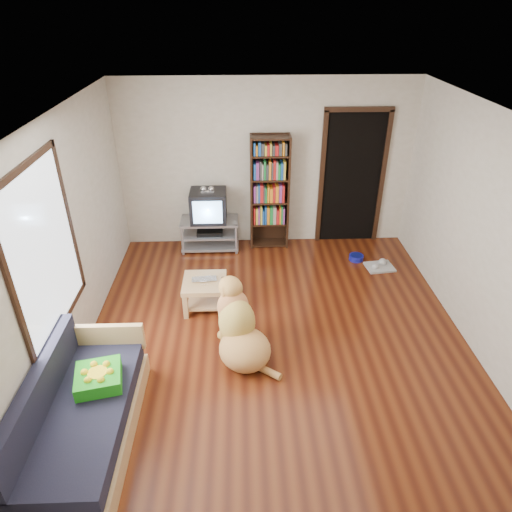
{
  "coord_description": "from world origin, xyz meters",
  "views": [
    {
      "loc": [
        -0.4,
        -4.26,
        3.58
      ],
      "look_at": [
        -0.23,
        0.39,
        0.9
      ],
      "focal_mm": 32.0,
      "sensor_mm": 36.0,
      "label": 1
    }
  ],
  "objects_px": {
    "green_cushion": "(99,378)",
    "crt_tv": "(209,205)",
    "dog_bowl": "(356,257)",
    "bookshelf": "(270,187)",
    "tv_stand": "(210,233)",
    "coffee_table": "(205,289)",
    "dog": "(239,330)",
    "sofa": "(81,418)",
    "grey_rag": "(380,267)",
    "laptop": "(204,281)"
  },
  "relations": [
    {
      "from": "green_cushion",
      "to": "crt_tv",
      "type": "relative_size",
      "value": 0.7
    },
    {
      "from": "dog_bowl",
      "to": "bookshelf",
      "type": "xyz_separation_m",
      "value": [
        -1.32,
        0.56,
        0.96
      ]
    },
    {
      "from": "tv_stand",
      "to": "crt_tv",
      "type": "relative_size",
      "value": 1.55
    },
    {
      "from": "crt_tv",
      "to": "coffee_table",
      "type": "xyz_separation_m",
      "value": [
        0.02,
        -1.63,
        -0.46
      ]
    },
    {
      "from": "coffee_table",
      "to": "dog",
      "type": "height_order",
      "value": "dog"
    },
    {
      "from": "sofa",
      "to": "coffee_table",
      "type": "height_order",
      "value": "sofa"
    },
    {
      "from": "coffee_table",
      "to": "sofa",
      "type": "bearing_deg",
      "value": -116.07
    },
    {
      "from": "dog_bowl",
      "to": "coffee_table",
      "type": "relative_size",
      "value": 0.4
    },
    {
      "from": "coffee_table",
      "to": "dog",
      "type": "bearing_deg",
      "value": -64.19
    },
    {
      "from": "sofa",
      "to": "grey_rag",
      "type": "bearing_deg",
      "value": 39.37
    },
    {
      "from": "dog_bowl",
      "to": "dog",
      "type": "relative_size",
      "value": 0.22
    },
    {
      "from": "grey_rag",
      "to": "bookshelf",
      "type": "height_order",
      "value": "bookshelf"
    },
    {
      "from": "grey_rag",
      "to": "laptop",
      "type": "bearing_deg",
      "value": -160.28
    },
    {
      "from": "bookshelf",
      "to": "coffee_table",
      "type": "height_order",
      "value": "bookshelf"
    },
    {
      "from": "bookshelf",
      "to": "dog",
      "type": "bearing_deg",
      "value": -100.63
    },
    {
      "from": "laptop",
      "to": "sofa",
      "type": "relative_size",
      "value": 0.18
    },
    {
      "from": "dog_bowl",
      "to": "sofa",
      "type": "xyz_separation_m",
      "value": [
        -3.25,
        -3.16,
        0.22
      ]
    },
    {
      "from": "tv_stand",
      "to": "coffee_table",
      "type": "distance_m",
      "value": 1.61
    },
    {
      "from": "dog_bowl",
      "to": "dog",
      "type": "xyz_separation_m",
      "value": [
        -1.81,
        -2.05,
        0.29
      ]
    },
    {
      "from": "crt_tv",
      "to": "coffee_table",
      "type": "bearing_deg",
      "value": -89.41
    },
    {
      "from": "laptop",
      "to": "dog",
      "type": "bearing_deg",
      "value": -68.08
    },
    {
      "from": "crt_tv",
      "to": "bookshelf",
      "type": "distance_m",
      "value": 0.99
    },
    {
      "from": "laptop",
      "to": "green_cushion",
      "type": "bearing_deg",
      "value": -121.34
    },
    {
      "from": "green_cushion",
      "to": "dog_bowl",
      "type": "bearing_deg",
      "value": 30.2
    },
    {
      "from": "laptop",
      "to": "coffee_table",
      "type": "relative_size",
      "value": 0.58
    },
    {
      "from": "sofa",
      "to": "coffee_table",
      "type": "relative_size",
      "value": 3.27
    },
    {
      "from": "dog_bowl",
      "to": "tv_stand",
      "type": "height_order",
      "value": "tv_stand"
    },
    {
      "from": "sofa",
      "to": "dog",
      "type": "height_order",
      "value": "dog"
    },
    {
      "from": "grey_rag",
      "to": "tv_stand",
      "type": "distance_m",
      "value": 2.68
    },
    {
      "from": "green_cushion",
      "to": "sofa",
      "type": "distance_m",
      "value": 0.37
    },
    {
      "from": "laptop",
      "to": "dog_bowl",
      "type": "bearing_deg",
      "value": 22.68
    },
    {
      "from": "dog_bowl",
      "to": "grey_rag",
      "type": "xyz_separation_m",
      "value": [
        0.3,
        -0.25,
        -0.03
      ]
    },
    {
      "from": "dog",
      "to": "dog_bowl",
      "type": "bearing_deg",
      "value": 48.5
    },
    {
      "from": "green_cushion",
      "to": "dog",
      "type": "relative_size",
      "value": 0.4
    },
    {
      "from": "sofa",
      "to": "dog",
      "type": "xyz_separation_m",
      "value": [
        1.43,
        1.11,
        0.07
      ]
    },
    {
      "from": "laptop",
      "to": "crt_tv",
      "type": "height_order",
      "value": "crt_tv"
    },
    {
      "from": "laptop",
      "to": "sofa",
      "type": "xyz_separation_m",
      "value": [
        -0.99,
        -1.99,
        -0.15
      ]
    },
    {
      "from": "coffee_table",
      "to": "dog",
      "type": "relative_size",
      "value": 0.54
    },
    {
      "from": "green_cushion",
      "to": "dog_bowl",
      "type": "height_order",
      "value": "green_cushion"
    },
    {
      "from": "dog_bowl",
      "to": "crt_tv",
      "type": "xyz_separation_m",
      "value": [
        -2.27,
        0.49,
        0.7
      ]
    },
    {
      "from": "grey_rag",
      "to": "sofa",
      "type": "height_order",
      "value": "sofa"
    },
    {
      "from": "green_cushion",
      "to": "tv_stand",
      "type": "bearing_deg",
      "value": 63.22
    },
    {
      "from": "tv_stand",
      "to": "bookshelf",
      "type": "bearing_deg",
      "value": 5.63
    },
    {
      "from": "grey_rag",
      "to": "crt_tv",
      "type": "relative_size",
      "value": 0.69
    },
    {
      "from": "coffee_table",
      "to": "dog",
      "type": "xyz_separation_m",
      "value": [
        0.44,
        -0.91,
        0.05
      ]
    },
    {
      "from": "laptop",
      "to": "dog",
      "type": "distance_m",
      "value": 0.99
    },
    {
      "from": "tv_stand",
      "to": "sofa",
      "type": "bearing_deg",
      "value": -105.02
    },
    {
      "from": "tv_stand",
      "to": "grey_rag",
      "type": "bearing_deg",
      "value": -15.62
    },
    {
      "from": "grey_rag",
      "to": "tv_stand",
      "type": "bearing_deg",
      "value": 164.38
    },
    {
      "from": "grey_rag",
      "to": "tv_stand",
      "type": "relative_size",
      "value": 0.44
    }
  ]
}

